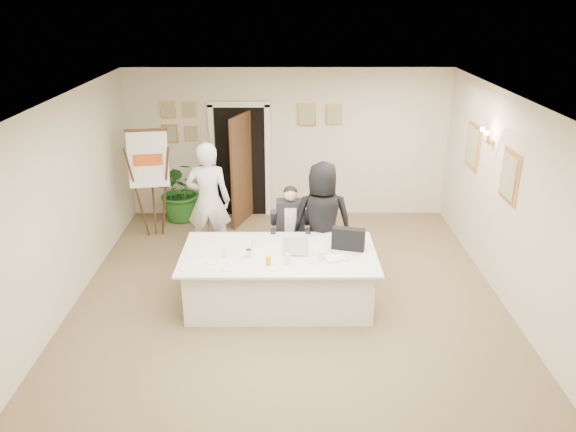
% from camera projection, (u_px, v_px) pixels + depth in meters
% --- Properties ---
extents(floor, '(7.00, 7.00, 0.00)m').
position_uv_depth(floor, '(289.00, 305.00, 7.81)').
color(floor, brown).
rests_on(floor, ground).
extents(ceiling, '(6.00, 7.00, 0.02)m').
position_uv_depth(ceiling, '(289.00, 104.00, 6.77)').
color(ceiling, white).
rests_on(ceiling, wall_back).
extents(wall_back, '(6.00, 0.10, 2.80)m').
position_uv_depth(wall_back, '(288.00, 144.00, 10.54)').
color(wall_back, beige).
rests_on(wall_back, floor).
extents(wall_front, '(6.00, 0.10, 2.80)m').
position_uv_depth(wall_front, '(291.00, 389.00, 4.04)').
color(wall_front, beige).
rests_on(wall_front, floor).
extents(wall_left, '(0.10, 7.00, 2.80)m').
position_uv_depth(wall_left, '(58.00, 212.00, 7.28)').
color(wall_left, beige).
rests_on(wall_left, floor).
extents(wall_right, '(0.10, 7.00, 2.80)m').
position_uv_depth(wall_right, '(519.00, 211.00, 7.30)').
color(wall_right, beige).
rests_on(wall_right, floor).
extents(doorway, '(1.14, 0.86, 2.20)m').
position_uv_depth(doorway, '(241.00, 165.00, 10.50)').
color(doorway, black).
rests_on(doorway, floor).
extents(pictures_back_wall, '(3.40, 0.06, 0.80)m').
position_uv_depth(pictures_back_wall, '(245.00, 120.00, 10.34)').
color(pictures_back_wall, '#E4A14D').
rests_on(pictures_back_wall, wall_back).
extents(pictures_right_wall, '(0.06, 2.20, 0.80)m').
position_uv_depth(pictures_right_wall, '(489.00, 160.00, 8.28)').
color(pictures_right_wall, '#E4A14D').
rests_on(pictures_right_wall, wall_right).
extents(wall_sconce, '(0.20, 0.30, 0.24)m').
position_uv_depth(wall_sconce, '(488.00, 136.00, 8.15)').
color(wall_sconce, gold).
rests_on(wall_sconce, wall_right).
extents(conference_table, '(2.64, 1.41, 0.78)m').
position_uv_depth(conference_table, '(279.00, 278.00, 7.73)').
color(conference_table, white).
rests_on(conference_table, floor).
extents(seated_man, '(0.62, 0.66, 1.38)m').
position_uv_depth(seated_man, '(290.00, 229.00, 8.58)').
color(seated_man, black).
rests_on(seated_man, floor).
extents(flip_chart, '(0.69, 0.47, 1.91)m').
position_uv_depth(flip_chart, '(151.00, 189.00, 9.69)').
color(flip_chart, '#332310').
rests_on(flip_chart, floor).
extents(standing_man, '(0.71, 0.48, 1.92)m').
position_uv_depth(standing_man, '(209.00, 201.00, 8.94)').
color(standing_man, silver).
rests_on(standing_man, floor).
extents(standing_woman, '(0.88, 0.57, 1.79)m').
position_uv_depth(standing_woman, '(322.00, 221.00, 8.32)').
color(standing_woman, black).
rests_on(standing_woman, floor).
extents(potted_palm, '(1.36, 1.29, 1.19)m').
position_uv_depth(potted_palm, '(182.00, 190.00, 10.55)').
color(potted_palm, '#20591D').
rests_on(potted_palm, floor).
extents(laptop, '(0.36, 0.38, 0.28)m').
position_uv_depth(laptop, '(295.00, 242.00, 7.56)').
color(laptop, '#B7BABC').
rests_on(laptop, conference_table).
extents(laptop_bag, '(0.46, 0.23, 0.31)m').
position_uv_depth(laptop_bag, '(348.00, 239.00, 7.63)').
color(laptop_bag, black).
rests_on(laptop_bag, conference_table).
extents(paper_stack, '(0.33, 0.28, 0.03)m').
position_uv_depth(paper_stack, '(336.00, 258.00, 7.40)').
color(paper_stack, white).
rests_on(paper_stack, conference_table).
extents(plate_left, '(0.26, 0.26, 0.01)m').
position_uv_depth(plate_left, '(213.00, 261.00, 7.35)').
color(plate_left, white).
rests_on(plate_left, conference_table).
extents(plate_mid, '(0.23, 0.23, 0.01)m').
position_uv_depth(plate_mid, '(230.00, 268.00, 7.16)').
color(plate_mid, white).
rests_on(plate_mid, conference_table).
extents(plate_near, '(0.23, 0.23, 0.01)m').
position_uv_depth(plate_near, '(274.00, 268.00, 7.16)').
color(plate_near, white).
rests_on(plate_near, conference_table).
extents(glass_a, '(0.08, 0.08, 0.14)m').
position_uv_depth(glass_a, '(225.00, 252.00, 7.43)').
color(glass_a, silver).
rests_on(glass_a, conference_table).
extents(glass_b, '(0.09, 0.09, 0.14)m').
position_uv_depth(glass_b, '(288.00, 259.00, 7.25)').
color(glass_b, silver).
rests_on(glass_b, conference_table).
extents(glass_c, '(0.07, 0.07, 0.14)m').
position_uv_depth(glass_c, '(321.00, 256.00, 7.33)').
color(glass_c, silver).
rests_on(glass_c, conference_table).
extents(glass_d, '(0.08, 0.08, 0.14)m').
position_uv_depth(glass_d, '(254.00, 243.00, 7.72)').
color(glass_d, silver).
rests_on(glass_d, conference_table).
extents(oj_glass, '(0.07, 0.07, 0.13)m').
position_uv_depth(oj_glass, '(268.00, 262.00, 7.19)').
color(oj_glass, orange).
rests_on(oj_glass, conference_table).
extents(steel_jug, '(0.09, 0.09, 0.11)m').
position_uv_depth(steel_jug, '(249.00, 253.00, 7.44)').
color(steel_jug, silver).
rests_on(steel_jug, conference_table).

